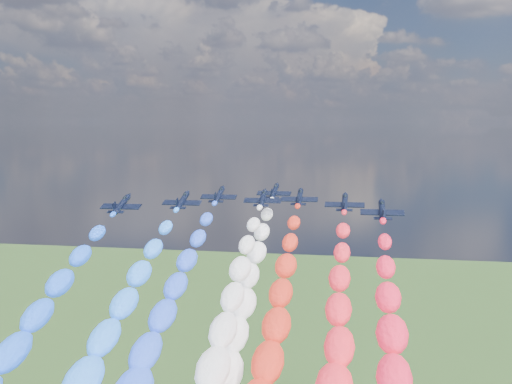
# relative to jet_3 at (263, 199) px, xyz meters

# --- Properties ---
(jet_0) EXTENTS (8.72, 11.76, 5.63)m
(jet_0) POSITION_rel_jet_3_xyz_m (-27.79, -14.43, 0.00)
(jet_0) COLOR black
(jet_1) EXTENTS (8.59, 11.66, 5.63)m
(jet_1) POSITION_rel_jet_3_xyz_m (-16.91, -6.54, 0.00)
(jet_1) COLOR black
(jet_2) EXTENTS (8.62, 11.69, 5.63)m
(jet_2) POSITION_rel_jet_3_xyz_m (-11.27, 4.89, 0.00)
(jet_2) COLOR black
(jet_3) EXTENTS (8.81, 11.82, 5.63)m
(jet_3) POSITION_rel_jet_3_xyz_m (0.00, 0.00, 0.00)
(jet_3) COLOR black
(jet_4) EXTENTS (8.80, 11.82, 5.63)m
(jet_4) POSITION_rel_jet_3_xyz_m (0.73, 14.00, 0.00)
(jet_4) COLOR black
(trail_4) EXTENTS (7.16, 105.40, 50.65)m
(trail_4) POSITION_rel_jet_3_xyz_m (0.73, -39.71, -23.12)
(trail_4) COLOR white
(jet_5) EXTENTS (8.65, 11.71, 5.63)m
(jet_5) POSITION_rel_jet_3_xyz_m (8.00, 3.53, 0.00)
(jet_5) COLOR black
(jet_6) EXTENTS (8.51, 11.61, 5.63)m
(jet_6) POSITION_rel_jet_3_xyz_m (18.43, -3.95, 0.00)
(jet_6) COLOR black
(jet_7) EXTENTS (8.44, 11.56, 5.63)m
(jet_7) POSITION_rel_jet_3_xyz_m (25.90, -13.79, 0.00)
(jet_7) COLOR black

